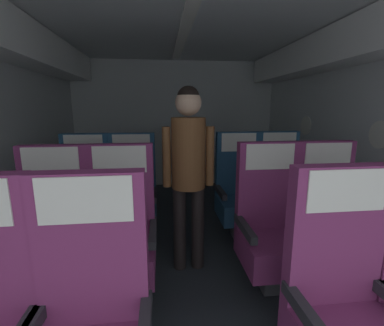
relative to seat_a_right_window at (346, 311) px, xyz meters
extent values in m
cube|color=#23282D|center=(-0.57, 1.26, -0.48)|extent=(3.78, 5.55, 0.02)
cube|color=silver|center=(1.22, 1.26, 0.64)|extent=(0.08, 5.15, 2.23)
cube|color=#B6BBBB|center=(-0.57, 3.86, 0.64)|extent=(3.66, 0.06, 2.23)
cube|color=white|center=(0.99, 1.26, 1.54)|extent=(0.37, 4.95, 0.36)
cube|color=white|center=(-0.57, 1.26, 1.72)|extent=(0.12, 4.64, 0.02)
cylinder|color=white|center=(1.17, 1.26, 0.69)|extent=(0.01, 0.26, 0.26)
cylinder|color=white|center=(1.17, 2.55, 0.69)|extent=(0.01, 0.26, 0.26)
cube|color=#7A2D60|center=(-1.15, 0.14, 0.32)|extent=(0.48, 0.09, 0.71)
cube|color=silver|center=(-1.15, 0.09, 0.56)|extent=(0.38, 0.01, 0.20)
cube|color=#7A2D60|center=(0.00, 0.14, 0.32)|extent=(0.48, 0.09, 0.71)
cube|color=#28282D|center=(-0.23, -0.07, 0.05)|extent=(0.05, 0.42, 0.06)
cube|color=silver|center=(0.00, 0.09, 0.56)|extent=(0.38, 0.01, 0.20)
cube|color=#38383D|center=(-1.62, 0.81, -0.36)|extent=(0.17, 0.18, 0.22)
cube|color=#7A2D60|center=(-1.62, 0.81, -0.15)|extent=(0.48, 0.50, 0.22)
cube|color=#7A2D60|center=(-1.62, 1.02, 0.32)|extent=(0.48, 0.09, 0.71)
cube|color=#28282D|center=(-1.39, 0.81, 0.05)|extent=(0.05, 0.42, 0.06)
cube|color=#28282D|center=(-1.85, 0.81, 0.05)|extent=(0.05, 0.42, 0.06)
cube|color=silver|center=(-1.62, 0.97, 0.56)|extent=(0.38, 0.01, 0.20)
cube|color=#38383D|center=(-1.14, 0.82, -0.36)|extent=(0.17, 0.18, 0.22)
cube|color=#7A2D60|center=(-1.14, 0.82, -0.15)|extent=(0.48, 0.50, 0.22)
cube|color=#7A2D60|center=(-1.14, 1.02, 0.32)|extent=(0.48, 0.09, 0.71)
cube|color=#28282D|center=(-0.91, 0.82, 0.05)|extent=(0.05, 0.42, 0.06)
cube|color=#28282D|center=(-1.37, 0.82, 0.05)|extent=(0.05, 0.42, 0.06)
cube|color=silver|center=(-1.14, 0.97, 0.56)|extent=(0.38, 0.01, 0.20)
cube|color=#38383D|center=(0.48, 0.80, -0.36)|extent=(0.17, 0.18, 0.22)
cube|color=#7A2D60|center=(0.48, 0.80, -0.15)|extent=(0.48, 0.50, 0.22)
cube|color=#7A2D60|center=(0.48, 1.00, 0.32)|extent=(0.48, 0.09, 0.71)
cube|color=#28282D|center=(0.71, 0.80, 0.05)|extent=(0.05, 0.42, 0.06)
cube|color=#28282D|center=(0.24, 0.80, 0.05)|extent=(0.05, 0.42, 0.06)
cube|color=silver|center=(0.48, 0.96, 0.56)|extent=(0.38, 0.01, 0.20)
cube|color=#38383D|center=(0.00, 0.80, -0.36)|extent=(0.17, 0.18, 0.22)
cube|color=#7A2D60|center=(0.00, 0.80, -0.15)|extent=(0.48, 0.50, 0.22)
cube|color=#7A2D60|center=(0.00, 1.00, 0.32)|extent=(0.48, 0.09, 0.71)
cube|color=#28282D|center=(0.23, 0.80, 0.05)|extent=(0.05, 0.42, 0.06)
cube|color=#28282D|center=(-0.23, 0.80, 0.05)|extent=(0.05, 0.42, 0.06)
cube|color=silver|center=(0.00, 0.95, 0.56)|extent=(0.38, 0.01, 0.20)
cube|color=#38383D|center=(-1.64, 1.70, -0.36)|extent=(0.17, 0.18, 0.22)
cube|color=navy|center=(-1.64, 1.70, -0.15)|extent=(0.48, 0.50, 0.22)
cube|color=navy|center=(-1.64, 1.90, 0.32)|extent=(0.48, 0.09, 0.71)
cube|color=#28282D|center=(-1.41, 1.70, 0.05)|extent=(0.05, 0.42, 0.06)
cube|color=#28282D|center=(-1.87, 1.70, 0.05)|extent=(0.05, 0.42, 0.06)
cube|color=silver|center=(-1.64, 1.85, 0.56)|extent=(0.38, 0.01, 0.20)
cube|color=#38383D|center=(-1.15, 1.68, -0.36)|extent=(0.17, 0.18, 0.22)
cube|color=navy|center=(-1.15, 1.68, -0.15)|extent=(0.48, 0.50, 0.22)
cube|color=navy|center=(-1.15, 1.88, 0.32)|extent=(0.48, 0.09, 0.71)
cube|color=#28282D|center=(-0.92, 1.68, 0.05)|extent=(0.05, 0.42, 0.06)
cube|color=#28282D|center=(-1.38, 1.68, 0.05)|extent=(0.05, 0.42, 0.06)
cube|color=silver|center=(-1.15, 1.83, 0.56)|extent=(0.38, 0.01, 0.20)
cube|color=#38383D|center=(0.48, 1.70, -0.36)|extent=(0.17, 0.18, 0.22)
cube|color=navy|center=(0.48, 1.70, -0.15)|extent=(0.48, 0.50, 0.22)
cube|color=navy|center=(0.48, 1.90, 0.32)|extent=(0.48, 0.09, 0.71)
cube|color=#28282D|center=(0.71, 1.70, 0.05)|extent=(0.05, 0.42, 0.06)
cube|color=#28282D|center=(0.25, 1.70, 0.05)|extent=(0.05, 0.42, 0.06)
cube|color=silver|center=(0.48, 1.85, 0.56)|extent=(0.38, 0.01, 0.20)
cube|color=#38383D|center=(0.01, 1.68, -0.36)|extent=(0.17, 0.18, 0.22)
cube|color=navy|center=(0.01, 1.68, -0.15)|extent=(0.48, 0.50, 0.22)
cube|color=navy|center=(0.01, 1.89, 0.32)|extent=(0.48, 0.09, 0.71)
cube|color=#28282D|center=(0.24, 1.68, 0.05)|extent=(0.05, 0.42, 0.06)
cube|color=#28282D|center=(-0.22, 1.68, 0.05)|extent=(0.05, 0.42, 0.06)
cube|color=silver|center=(0.01, 1.84, 0.56)|extent=(0.38, 0.01, 0.20)
cylinder|color=black|center=(-0.70, 1.17, -0.10)|extent=(0.11, 0.11, 0.75)
cylinder|color=black|center=(-0.54, 1.17, -0.10)|extent=(0.11, 0.11, 0.75)
cylinder|color=brown|center=(-0.62, 1.17, 0.56)|extent=(0.28, 0.28, 0.58)
cylinder|color=brown|center=(-0.80, 1.17, 0.53)|extent=(0.07, 0.07, 0.50)
cylinder|color=brown|center=(-0.44, 1.17, 0.53)|extent=(0.07, 0.07, 0.50)
sphere|color=tan|center=(-0.62, 1.17, 0.97)|extent=(0.21, 0.21, 0.21)
sphere|color=black|center=(-0.62, 1.17, 1.01)|extent=(0.18, 0.18, 0.18)
camera|label=1|loc=(-0.84, -0.99, 0.93)|focal=24.96mm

